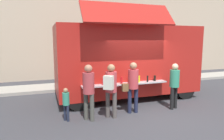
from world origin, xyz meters
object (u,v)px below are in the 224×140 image
(customer_mid_with_backpack, at_px, (111,86))
(customer_rear_waiting, at_px, (89,88))
(customer_extra_browsing, at_px, (174,82))
(trash_bin, at_px, (165,73))
(customer_front_ordering, at_px, (133,83))
(child_near_queue, at_px, (66,101))
(food_truck_main, at_px, (126,59))

(customer_mid_with_backpack, height_order, customer_rear_waiting, customer_rear_waiting)
(customer_mid_with_backpack, height_order, customer_extra_browsing, customer_mid_with_backpack)
(trash_bin, xyz_separation_m, customer_rear_waiting, (-5.83, -4.41, 0.55))
(customer_front_ordering, xyz_separation_m, child_near_queue, (-2.24, 0.04, -0.42))
(child_near_queue, bearing_deg, customer_mid_with_backpack, -44.31)
(food_truck_main, relative_size, child_near_queue, 5.73)
(customer_mid_with_backpack, xyz_separation_m, customer_rear_waiting, (-0.70, 0.06, -0.02))
(food_truck_main, xyz_separation_m, customer_rear_waiting, (-2.18, -2.09, -0.62))
(customer_front_ordering, height_order, customer_mid_with_backpack, customer_front_ordering)
(food_truck_main, xyz_separation_m, customer_mid_with_backpack, (-1.48, -2.15, -0.60))
(customer_mid_with_backpack, distance_m, customer_rear_waiting, 0.71)
(customer_mid_with_backpack, height_order, child_near_queue, customer_mid_with_backpack)
(customer_front_ordering, distance_m, customer_rear_waiting, 1.58)
(customer_mid_with_backpack, bearing_deg, food_truck_main, 1.49)
(food_truck_main, relative_size, customer_front_ordering, 3.41)
(customer_front_ordering, height_order, customer_extra_browsing, customer_front_ordering)
(customer_front_ordering, xyz_separation_m, customer_rear_waiting, (-1.57, -0.15, 0.01))
(customer_extra_browsing, bearing_deg, customer_rear_waiting, 70.23)
(customer_extra_browsing, bearing_deg, customer_mid_with_backpack, 71.73)
(customer_front_ordering, bearing_deg, customer_rear_waiting, 102.36)
(customer_mid_with_backpack, distance_m, customer_extra_browsing, 2.48)
(customer_extra_browsing, bearing_deg, trash_bin, -51.31)
(trash_bin, distance_m, customer_mid_with_backpack, 6.83)
(customer_mid_with_backpack, xyz_separation_m, child_near_queue, (-1.38, 0.25, -0.45))
(customer_mid_with_backpack, bearing_deg, customer_extra_browsing, -52.04)
(trash_bin, height_order, customer_front_ordering, customer_front_ordering)
(trash_bin, xyz_separation_m, child_near_queue, (-6.51, -4.21, 0.12))
(food_truck_main, bearing_deg, customer_front_ordering, -106.78)
(customer_front_ordering, height_order, customer_rear_waiting, customer_rear_waiting)
(customer_rear_waiting, distance_m, customer_extra_browsing, 3.18)
(food_truck_main, distance_m, customer_rear_waiting, 3.08)
(child_near_queue, bearing_deg, customer_extra_browsing, -36.42)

